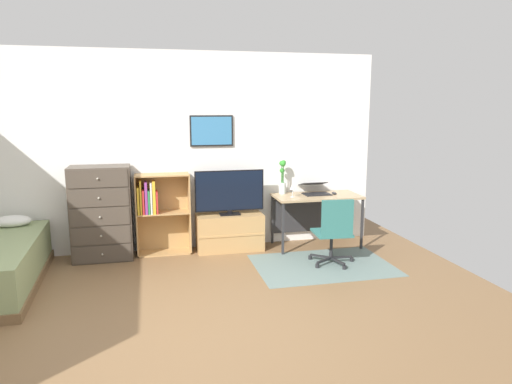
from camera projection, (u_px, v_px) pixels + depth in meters
name	position (u px, v px, depth m)	size (l,w,h in m)	color
ground_plane	(171.00, 327.00, 4.21)	(7.20, 7.20, 0.00)	brown
wall_back_with_posters	(159.00, 153.00, 6.29)	(6.12, 0.09, 2.70)	white
area_rug	(323.00, 265.00, 5.85)	(1.70, 1.20, 0.01)	slate
dresser	(102.00, 213.00, 5.99)	(0.75, 0.46, 1.22)	#4C4238
bookshelf	(158.00, 208.00, 6.22)	(0.71, 0.30, 1.09)	tan
tv_stand	(230.00, 232.00, 6.44)	(0.91, 0.41, 0.50)	tan
television	(230.00, 192.00, 6.32)	(0.94, 0.16, 0.61)	black
desk	(315.00, 203.00, 6.63)	(1.20, 0.61, 0.74)	tan
office_chair	(334.00, 230.00, 5.77)	(0.57, 0.58, 0.86)	#232326
laptop	(315.00, 189.00, 6.63)	(0.38, 0.41, 0.17)	black
computer_mouse	(334.00, 193.00, 6.59)	(0.06, 0.10, 0.03)	#262628
bamboo_vase	(283.00, 176.00, 6.59)	(0.10, 0.11, 0.48)	silver
wine_glass	(292.00, 187.00, 6.37)	(0.07, 0.07, 0.18)	silver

